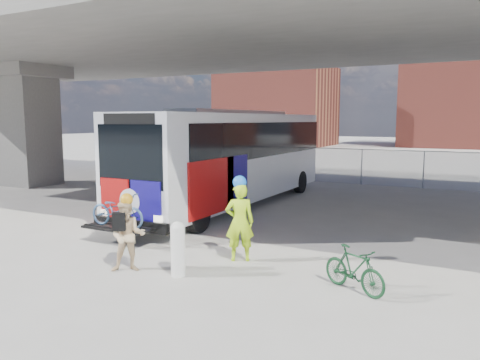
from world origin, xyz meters
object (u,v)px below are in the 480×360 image
Objects in this scene: cyclist_hivis at (240,220)px; bike_parked at (354,269)px; bollard at (178,247)px; bus at (234,152)px; cyclist_tan at (128,235)px.

cyclist_hivis reaches higher than bike_parked.
bollard is 0.80× the size of bike_parked.
bus reaches higher than bike_parked.
bus is at bearing 67.14° from cyclist_tan.
bike_parked is (2.92, -0.76, -0.54)m from cyclist_hivis.
bike_parked is at bearing -22.06° from cyclist_tan.
cyclist_tan is at bearing -77.97° from bus.
bus is 7.37× the size of cyclist_tan.
bike_parked is at bearing 134.92° from cyclist_hivis.
cyclist_tan is at bearing 129.81° from bike_parked.
cyclist_hivis is at bearing 102.36° from bike_parked.
bus reaches higher than bollard.
cyclist_tan is 4.88m from bike_parked.
cyclist_hivis is 2.59m from cyclist_tan.
bike_parked is at bearing 13.03° from bollard.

